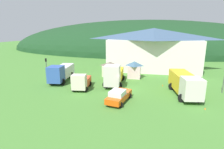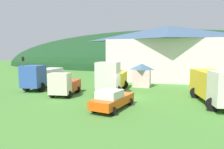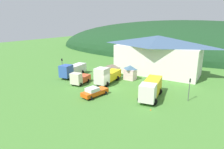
{
  "view_description": "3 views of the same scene",
  "coord_description": "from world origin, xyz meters",
  "px_view_note": "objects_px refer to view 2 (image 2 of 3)",
  "views": [
    {
      "loc": [
        3.34,
        -26.2,
        9.04
      ],
      "look_at": [
        -2.47,
        1.23,
        2.0
      ],
      "focal_mm": 29.11,
      "sensor_mm": 36.0,
      "label": 1
    },
    {
      "loc": [
        4.14,
        -20.71,
        4.6
      ],
      "look_at": [
        -3.34,
        5.81,
        1.73
      ],
      "focal_mm": 32.53,
      "sensor_mm": 36.0,
      "label": 2
    },
    {
      "loc": [
        18.24,
        -29.59,
        12.45
      ],
      "look_at": [
        -0.83,
        1.83,
        2.22
      ],
      "focal_mm": 30.77,
      "sensor_mm": 36.0,
      "label": 3
    }
  ],
  "objects_px": {
    "box_truck_blue": "(43,76)",
    "heavy_rig_striped": "(215,85)",
    "depot_building": "(168,52)",
    "flatbed_truck_yellow": "(112,78)",
    "light_truck_cream": "(64,85)",
    "service_pickup_orange": "(112,99)",
    "traffic_cone_near_pickup": "(181,94)",
    "play_shed_cream": "(110,75)",
    "play_shed_pink": "(142,75)",
    "traffic_light_west": "(23,69)"
  },
  "relations": [
    {
      "from": "box_truck_blue",
      "to": "heavy_rig_striped",
      "type": "bearing_deg",
      "value": 74.43
    },
    {
      "from": "depot_building",
      "to": "box_truck_blue",
      "type": "xyz_separation_m",
      "value": [
        -15.8,
        -12.75,
        -3.12
      ]
    },
    {
      "from": "flatbed_truck_yellow",
      "to": "box_truck_blue",
      "type": "bearing_deg",
      "value": -94.97
    },
    {
      "from": "light_truck_cream",
      "to": "service_pickup_orange",
      "type": "relative_size",
      "value": 0.95
    },
    {
      "from": "flatbed_truck_yellow",
      "to": "traffic_cone_near_pickup",
      "type": "bearing_deg",
      "value": 94.21
    },
    {
      "from": "play_shed_cream",
      "to": "service_pickup_orange",
      "type": "xyz_separation_m",
      "value": [
        3.92,
        -12.61,
        -0.64
      ]
    },
    {
      "from": "play_shed_pink",
      "to": "box_truck_blue",
      "type": "distance_m",
      "value": 13.39
    },
    {
      "from": "depot_building",
      "to": "heavy_rig_striped",
      "type": "bearing_deg",
      "value": -74.61
    },
    {
      "from": "service_pickup_orange",
      "to": "traffic_cone_near_pickup",
      "type": "xyz_separation_m",
      "value": [
        5.88,
        8.06,
        -0.83
      ]
    },
    {
      "from": "play_shed_pink",
      "to": "traffic_cone_near_pickup",
      "type": "bearing_deg",
      "value": -39.26
    },
    {
      "from": "flatbed_truck_yellow",
      "to": "heavy_rig_striped",
      "type": "xyz_separation_m",
      "value": [
        10.55,
        -2.8,
        0.03
      ]
    },
    {
      "from": "box_truck_blue",
      "to": "heavy_rig_striped",
      "type": "relative_size",
      "value": 0.98
    },
    {
      "from": "heavy_rig_striped",
      "to": "box_truck_blue",
      "type": "bearing_deg",
      "value": -107.53
    },
    {
      "from": "box_truck_blue",
      "to": "play_shed_pink",
      "type": "bearing_deg",
      "value": 104.42
    },
    {
      "from": "heavy_rig_striped",
      "to": "traffic_cone_near_pickup",
      "type": "height_order",
      "value": "heavy_rig_striped"
    },
    {
      "from": "light_truck_cream",
      "to": "heavy_rig_striped",
      "type": "height_order",
      "value": "heavy_rig_striped"
    },
    {
      "from": "depot_building",
      "to": "traffic_light_west",
      "type": "xyz_separation_m",
      "value": [
        -17.96,
        -13.74,
        -2.21
      ]
    },
    {
      "from": "depot_building",
      "to": "play_shed_pink",
      "type": "relative_size",
      "value": 6.55
    },
    {
      "from": "play_shed_cream",
      "to": "traffic_cone_near_pickup",
      "type": "height_order",
      "value": "play_shed_cream"
    },
    {
      "from": "depot_building",
      "to": "play_shed_cream",
      "type": "distance_m",
      "value": 11.49
    },
    {
      "from": "traffic_light_west",
      "to": "light_truck_cream",
      "type": "bearing_deg",
      "value": -19.06
    },
    {
      "from": "play_shed_cream",
      "to": "flatbed_truck_yellow",
      "type": "bearing_deg",
      "value": -71.28
    },
    {
      "from": "heavy_rig_striped",
      "to": "traffic_light_west",
      "type": "xyz_separation_m",
      "value": [
        -22.33,
        2.11,
        0.78
      ]
    },
    {
      "from": "box_truck_blue",
      "to": "service_pickup_orange",
      "type": "bearing_deg",
      "value": 50.99
    },
    {
      "from": "service_pickup_orange",
      "to": "traffic_cone_near_pickup",
      "type": "distance_m",
      "value": 10.01
    },
    {
      "from": "heavy_rig_striped",
      "to": "play_shed_pink",
      "type": "bearing_deg",
      "value": -144.8
    },
    {
      "from": "heavy_rig_striped",
      "to": "flatbed_truck_yellow",
      "type": "bearing_deg",
      "value": -113.67
    },
    {
      "from": "play_shed_cream",
      "to": "box_truck_blue",
      "type": "distance_m",
      "value": 9.35
    },
    {
      "from": "traffic_light_west",
      "to": "traffic_cone_near_pickup",
      "type": "bearing_deg",
      "value": 5.01
    },
    {
      "from": "play_shed_pink",
      "to": "box_truck_blue",
      "type": "xyz_separation_m",
      "value": [
        -12.48,
        -4.86,
        -0.01
      ]
    },
    {
      "from": "depot_building",
      "to": "traffic_cone_near_pickup",
      "type": "height_order",
      "value": "depot_building"
    },
    {
      "from": "heavy_rig_striped",
      "to": "service_pickup_orange",
      "type": "relative_size",
      "value": 1.6
    },
    {
      "from": "play_shed_pink",
      "to": "service_pickup_orange",
      "type": "relative_size",
      "value": 0.62
    },
    {
      "from": "play_shed_cream",
      "to": "service_pickup_orange",
      "type": "height_order",
      "value": "play_shed_cream"
    },
    {
      "from": "play_shed_cream",
      "to": "flatbed_truck_yellow",
      "type": "relative_size",
      "value": 0.39
    },
    {
      "from": "depot_building",
      "to": "flatbed_truck_yellow",
      "type": "relative_size",
      "value": 2.69
    },
    {
      "from": "light_truck_cream",
      "to": "play_shed_pink",
      "type": "bearing_deg",
      "value": 131.5
    },
    {
      "from": "play_shed_pink",
      "to": "service_pickup_orange",
      "type": "height_order",
      "value": "play_shed_pink"
    },
    {
      "from": "flatbed_truck_yellow",
      "to": "depot_building",
      "type": "bearing_deg",
      "value": 151.38
    },
    {
      "from": "play_shed_cream",
      "to": "depot_building",
      "type": "bearing_deg",
      "value": 42.75
    },
    {
      "from": "flatbed_truck_yellow",
      "to": "service_pickup_orange",
      "type": "xyz_separation_m",
      "value": [
        2.03,
        -7.03,
        -0.91
      ]
    },
    {
      "from": "play_shed_pink",
      "to": "flatbed_truck_yellow",
      "type": "bearing_deg",
      "value": -119.17
    },
    {
      "from": "play_shed_cream",
      "to": "heavy_rig_striped",
      "type": "xyz_separation_m",
      "value": [
        12.44,
        -8.38,
        0.31
      ]
    },
    {
      "from": "flatbed_truck_yellow",
      "to": "service_pickup_orange",
      "type": "distance_m",
      "value": 7.38
    },
    {
      "from": "play_shed_cream",
      "to": "service_pickup_orange",
      "type": "relative_size",
      "value": 0.59
    },
    {
      "from": "heavy_rig_striped",
      "to": "play_shed_cream",
      "type": "bearing_deg",
      "value": -132.76
    },
    {
      "from": "traffic_cone_near_pickup",
      "to": "box_truck_blue",
      "type": "bearing_deg",
      "value": -177.58
    },
    {
      "from": "traffic_light_west",
      "to": "flatbed_truck_yellow",
      "type": "bearing_deg",
      "value": 3.38
    },
    {
      "from": "play_shed_cream",
      "to": "play_shed_pink",
      "type": "height_order",
      "value": "play_shed_pink"
    },
    {
      "from": "play_shed_pink",
      "to": "traffic_cone_near_pickup",
      "type": "xyz_separation_m",
      "value": [
        5.04,
        -4.12,
        -1.64
      ]
    }
  ]
}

